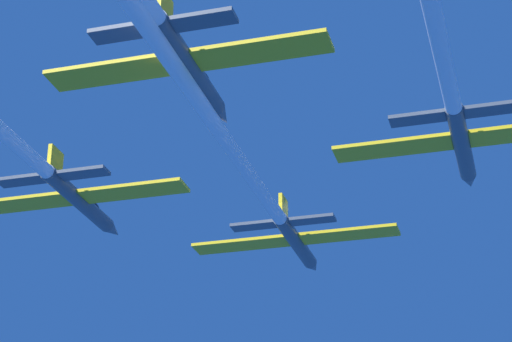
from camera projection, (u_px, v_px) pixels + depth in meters
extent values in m
cylinder|color=#4C5660|center=(296.00, 242.00, 81.47)|extent=(1.13, 10.25, 1.13)
cone|color=#4C5660|center=(313.00, 266.00, 86.95)|extent=(1.10, 2.25, 1.10)
ellipsoid|color=black|center=(302.00, 246.00, 83.65)|extent=(0.79, 2.05, 0.56)
cube|color=yellow|center=(241.00, 245.00, 82.12)|extent=(7.79, 2.25, 0.25)
cube|color=yellow|center=(349.00, 234.00, 79.93)|extent=(7.79, 2.25, 0.25)
cube|color=yellow|center=(283.00, 207.00, 78.46)|extent=(0.30, 1.84, 1.64)
cube|color=#4C5660|center=(254.00, 226.00, 78.28)|extent=(3.50, 1.35, 0.25)
cube|color=#4C5660|center=(312.00, 220.00, 77.14)|extent=(3.50, 1.35, 0.25)
cylinder|color=white|center=(185.00, 82.00, 57.89)|extent=(1.01, 43.64, 1.01)
cylinder|color=#4C5660|center=(79.00, 200.00, 73.59)|extent=(1.13, 10.25, 1.13)
cone|color=#4C5660|center=(113.00, 230.00, 79.06)|extent=(1.10, 2.25, 1.10)
ellipsoid|color=black|center=(92.00, 206.00, 75.76)|extent=(0.79, 2.05, 0.56)
cube|color=yellow|center=(20.00, 204.00, 74.23)|extent=(7.79, 2.25, 0.25)
cube|color=yellow|center=(133.00, 191.00, 72.04)|extent=(7.79, 2.25, 0.25)
cube|color=yellow|center=(55.00, 160.00, 70.57)|extent=(0.30, 1.84, 1.64)
cube|color=#4C5660|center=(22.00, 180.00, 70.39)|extent=(3.50, 1.35, 0.25)
cube|color=#4C5660|center=(83.00, 173.00, 69.25)|extent=(3.50, 1.35, 0.25)
cylinder|color=#4C5660|center=(461.00, 143.00, 66.43)|extent=(1.13, 10.25, 1.13)
cone|color=#4C5660|center=(470.00, 181.00, 71.90)|extent=(1.10, 2.25, 1.10)
ellipsoid|color=black|center=(464.00, 151.00, 68.60)|extent=(0.79, 2.05, 0.56)
cube|color=yellow|center=(393.00, 148.00, 67.08)|extent=(7.79, 2.25, 0.25)
cube|color=yellow|center=(454.00, 96.00, 63.42)|extent=(0.30, 1.84, 1.64)
cube|color=#4C5660|center=(418.00, 118.00, 63.23)|extent=(3.50, 1.35, 0.25)
cube|color=#4C5660|center=(493.00, 109.00, 62.09)|extent=(3.50, 1.35, 0.25)
cylinder|color=#4C5660|center=(189.00, 66.00, 57.75)|extent=(1.13, 10.25, 1.13)
cone|color=#4C5660|center=(222.00, 115.00, 63.23)|extent=(1.10, 2.25, 1.10)
ellipsoid|color=black|center=(202.00, 78.00, 59.93)|extent=(0.79, 2.05, 0.56)
cube|color=yellow|center=(113.00, 72.00, 58.40)|extent=(7.79, 2.25, 0.25)
cube|color=yellow|center=(262.00, 50.00, 56.21)|extent=(7.79, 2.25, 0.25)
cube|color=yellow|center=(165.00, 7.00, 54.74)|extent=(0.30, 1.84, 1.64)
cube|color=#4C5660|center=(122.00, 33.00, 54.56)|extent=(3.50, 1.35, 0.25)
cube|color=#4C5660|center=(204.00, 20.00, 53.42)|extent=(3.50, 1.35, 0.25)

